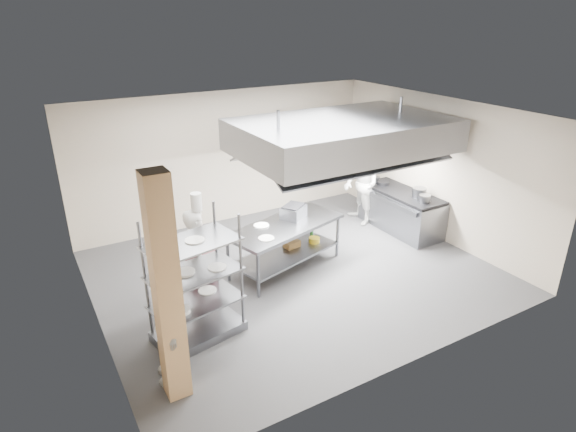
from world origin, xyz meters
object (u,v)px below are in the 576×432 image
chef_head (199,259)px  stockpot (419,193)px  griddle (293,212)px  island (285,246)px  pass_rack (195,280)px  cooking_range (401,212)px  chef_line (361,185)px  chef_plating (168,322)px

chef_head → stockpot: size_ratio=5.84×
chef_head → griddle: size_ratio=3.70×
stockpot → island: bearing=176.9°
stockpot → griddle: bearing=172.5°
island → pass_rack: (-2.19, -1.16, 0.52)m
cooking_range → chef_line: size_ratio=1.07×
pass_rack → chef_line: size_ratio=1.04×
island → stockpot: (3.19, -0.17, 0.55)m
chef_head → chef_plating: bearing=163.0°
chef_head → stockpot: chef_head is taller
pass_rack → cooking_range: (5.32, 1.41, -0.55)m
chef_plating → island: bearing=135.3°
stockpot → chef_head: bearing=-177.4°
pass_rack → chef_plating: size_ratio=1.13×
griddle → stockpot: (2.90, -0.38, -0.02)m
cooking_range → griddle: 2.89m
cooking_range → stockpot: 0.72m
island → pass_rack: pass_rack is taller
chef_line → island: bearing=-57.0°
chef_head → chef_plating: size_ratio=1.01×
island → stockpot: bearing=-18.7°
cooking_range → stockpot: stockpot is taller
pass_rack → chef_plating: (-0.61, -0.67, -0.11)m
island → chef_plating: 3.37m
stockpot → cooking_range: bearing=99.3°
cooking_range → stockpot: bearing=-80.7°
chef_line → chef_plating: 6.08m
island → chef_plating: (-2.80, -1.83, 0.41)m
island → cooking_range: 3.14m
chef_plating → chef_head: bearing=158.5°
cooking_range → griddle: (-2.83, -0.04, 0.60)m
pass_rack → cooking_range: pass_rack is taller
chef_plating → stockpot: chef_plating is taller
chef_line → cooking_range: bearing=47.2°
island → chef_line: bearing=5.9°
chef_line → chef_plating: bearing=-50.6°
chef_head → chef_plating: chef_head is taller
cooking_range → chef_line: bearing=125.7°
island → chef_line: (2.57, 1.02, 0.48)m
chef_plating → pass_rack: bearing=149.9°
island → cooking_range: island is taller
griddle → chef_plating: bearing=-179.6°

